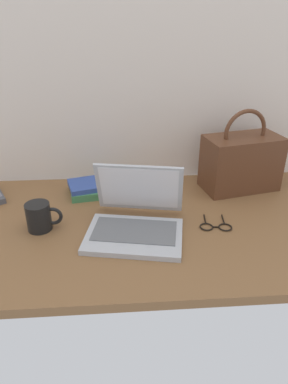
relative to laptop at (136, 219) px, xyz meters
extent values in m
cube|color=brown|center=(0.07, 0.05, -0.06)|extent=(1.60, 0.76, 0.03)
cube|color=#B2B5BA|center=(-0.01, -0.05, -0.04)|extent=(0.35, 0.27, 0.02)
cube|color=slate|center=(-0.01, -0.03, -0.03)|extent=(0.29, 0.19, 0.00)
cube|color=#B2B5BA|center=(0.02, 0.09, 0.07)|extent=(0.31, 0.12, 0.19)
cube|color=white|center=(0.02, 0.08, 0.07)|extent=(0.28, 0.10, 0.17)
cylinder|color=black|center=(-0.32, 0.03, 0.00)|extent=(0.08, 0.08, 0.10)
torus|color=black|center=(-0.28, 0.03, 0.00)|extent=(0.07, 0.01, 0.07)
cylinder|color=brown|center=(-0.32, 0.03, 0.04)|extent=(0.07, 0.07, 0.00)
torus|color=black|center=(0.24, 0.00, -0.04)|extent=(0.05, 0.05, 0.01)
torus|color=black|center=(0.30, -0.01, -0.04)|extent=(0.05, 0.05, 0.01)
cube|color=black|center=(0.27, -0.01, -0.04)|extent=(0.02, 0.01, 0.00)
cube|color=black|center=(0.25, 0.05, -0.04)|extent=(0.01, 0.06, 0.00)
cube|color=black|center=(0.31, 0.04, -0.04)|extent=(0.01, 0.06, 0.00)
cube|color=#59331E|center=(0.44, 0.29, 0.06)|extent=(0.33, 0.22, 0.22)
torus|color=#59331E|center=(0.44, 0.29, 0.19)|extent=(0.18, 0.05, 0.18)
cube|color=#3F7F4C|center=(-0.16, 0.29, -0.03)|extent=(0.19, 0.17, 0.03)
cube|color=#334C99|center=(-0.16, 0.29, -0.01)|extent=(0.20, 0.17, 0.02)
camera|label=1|loc=(-0.05, -1.00, 0.62)|focal=32.93mm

